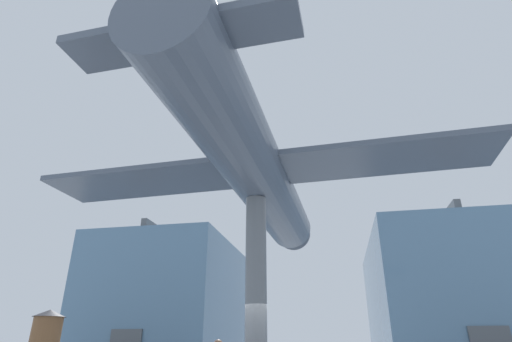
# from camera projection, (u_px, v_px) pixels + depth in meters

# --- Properties ---
(glass_pavilion_left) EXTENTS (8.63, 15.37, 8.73)m
(glass_pavilion_left) POSITION_uv_depth(u_px,v_px,m) (181.00, 308.00, 29.33)
(glass_pavilion_left) COLOR slate
(glass_pavilion_left) RESTS_ON ground_plane
(glass_pavilion_right) EXTENTS (8.63, 15.37, 8.73)m
(glass_pavilion_right) POSITION_uv_depth(u_px,v_px,m) (443.00, 303.00, 26.14)
(glass_pavilion_right) COLOR slate
(glass_pavilion_right) RESTS_ON ground_plane
(support_pylon_central) EXTENTS (0.63, 0.63, 5.73)m
(support_pylon_central) POSITION_uv_depth(u_px,v_px,m) (256.00, 291.00, 11.62)
(support_pylon_central) COLOR slate
(support_pylon_central) RESTS_ON ground_plane
(suspended_airplane) EXTENTS (14.82, 15.73, 3.56)m
(suspended_airplane) POSITION_uv_depth(u_px,v_px,m) (258.00, 174.00, 13.40)
(suspended_airplane) COLOR #4C5666
(suspended_airplane) RESTS_ON support_pylon_central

